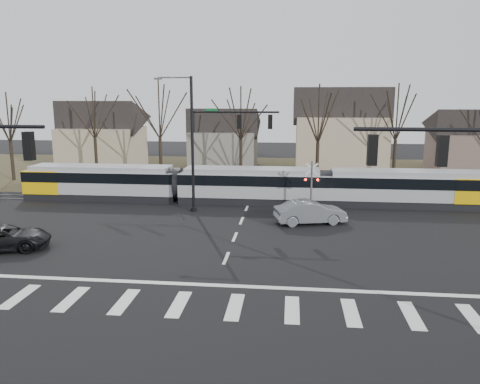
# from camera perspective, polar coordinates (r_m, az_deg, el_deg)

# --- Properties ---
(ground) EXTENTS (140.00, 140.00, 0.00)m
(ground) POSITION_cam_1_polar(r_m,az_deg,el_deg) (24.04, -2.37, -9.64)
(ground) COLOR black
(grass_verge) EXTENTS (140.00, 28.00, 0.01)m
(grass_verge) POSITION_cam_1_polar(r_m,az_deg,el_deg) (54.96, 2.61, 2.38)
(grass_verge) COLOR #38331E
(grass_verge) RESTS_ON ground
(crosswalk) EXTENTS (27.00, 2.60, 0.01)m
(crosswalk) POSITION_cam_1_polar(r_m,az_deg,el_deg) (20.40, -4.09, -13.63)
(crosswalk) COLOR silver
(crosswalk) RESTS_ON ground
(stop_line) EXTENTS (28.00, 0.35, 0.01)m
(stop_line) POSITION_cam_1_polar(r_m,az_deg,el_deg) (22.38, -3.07, -11.27)
(stop_line) COLOR silver
(stop_line) RESTS_ON ground
(lane_dashes) EXTENTS (0.18, 30.00, 0.01)m
(lane_dashes) POSITION_cam_1_polar(r_m,az_deg,el_deg) (39.28, 1.11, -1.27)
(lane_dashes) COLOR silver
(lane_dashes) RESTS_ON ground
(rail_pair) EXTENTS (90.00, 1.52, 0.06)m
(rail_pair) POSITION_cam_1_polar(r_m,az_deg,el_deg) (39.08, 1.08, -1.30)
(rail_pair) COLOR #59595E
(rail_pair) RESTS_ON ground
(tram) EXTENTS (38.52, 2.86, 2.92)m
(tram) POSITION_cam_1_polar(r_m,az_deg,el_deg) (38.96, 1.19, 1.00)
(tram) COLOR gray
(tram) RESTS_ON ground
(sedan) EXTENTS (4.26, 5.83, 1.63)m
(sedan) POSITION_cam_1_polar(r_m,az_deg,el_deg) (32.95, 8.55, -2.44)
(sedan) COLOR slate
(sedan) RESTS_ON ground
(suv) EXTENTS (5.41, 6.60, 1.45)m
(suv) POSITION_cam_1_polar(r_m,az_deg,el_deg) (30.31, -26.97, -4.98)
(suv) COLOR black
(suv) RESTS_ON ground
(signal_pole_far) EXTENTS (9.28, 0.44, 10.20)m
(signal_pole_far) POSITION_cam_1_polar(r_m,az_deg,el_deg) (35.28, -3.29, 6.63)
(signal_pole_far) COLOR black
(signal_pole_far) RESTS_ON ground
(rail_crossing_signal) EXTENTS (1.08, 0.36, 4.00)m
(rail_crossing_signal) POSITION_cam_1_polar(r_m,az_deg,el_deg) (35.65, 8.69, 0.37)
(rail_crossing_signal) COLOR #59595B
(rail_crossing_signal) RESTS_ON ground
(tree_row) EXTENTS (59.20, 7.20, 10.00)m
(tree_row) POSITION_cam_1_polar(r_m,az_deg,el_deg) (48.33, 4.59, 7.07)
(tree_row) COLOR black
(tree_row) RESTS_ON ground
(house_a) EXTENTS (9.72, 8.64, 8.60)m
(house_a) POSITION_cam_1_polar(r_m,az_deg,el_deg) (61.00, -16.47, 7.04)
(house_a) COLOR tan
(house_a) RESTS_ON ground
(house_b) EXTENTS (8.64, 7.56, 7.65)m
(house_b) POSITION_cam_1_polar(r_m,az_deg,el_deg) (58.96, -1.99, 6.88)
(house_b) COLOR slate
(house_b) RESTS_ON ground
(house_c) EXTENTS (10.80, 8.64, 10.10)m
(house_c) POSITION_cam_1_polar(r_m,az_deg,el_deg) (55.56, 12.12, 7.66)
(house_c) COLOR tan
(house_c) RESTS_ON ground
(house_d) EXTENTS (8.64, 7.56, 7.65)m
(house_d) POSITION_cam_1_polar(r_m,az_deg,el_deg) (60.94, 26.12, 5.87)
(house_d) COLOR brown
(house_d) RESTS_ON ground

